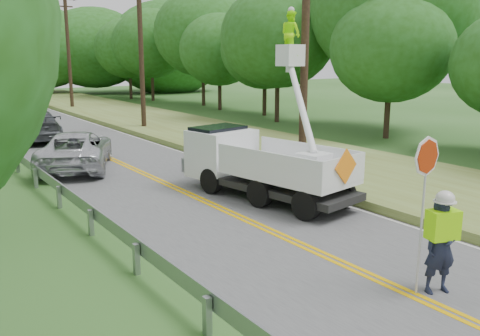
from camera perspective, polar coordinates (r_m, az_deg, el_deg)
ground at (r=11.09m, az=18.31°, el=-13.22°), size 140.00×140.00×0.00m
road at (r=21.99m, az=-11.86°, el=-0.07°), size 7.20×96.00×0.03m
guardrail at (r=21.60m, az=-22.74°, el=0.46°), size 0.18×48.00×0.77m
utility_poles at (r=26.41m, az=-4.69°, el=13.70°), size 1.60×43.30×10.00m
tall_grass_verge at (r=25.46m, az=3.01°, el=2.20°), size 7.00×96.00×0.30m
treeline_right at (r=39.27m, az=3.32°, el=14.37°), size 12.53×52.59×11.79m
flagger at (r=10.93m, az=21.43°, el=-7.31°), size 1.21×0.67×3.18m
bucket_truck at (r=17.57m, az=1.43°, el=1.89°), size 4.34×6.51×6.23m
suv_silver at (r=22.44m, az=-17.79°, el=1.92°), size 4.72×6.25×1.58m
suv_darkgrey at (r=30.78m, az=-21.73°, el=4.43°), size 3.03×5.95×1.65m
yard_sign at (r=19.28m, az=11.74°, el=-0.43°), size 0.44×0.14×0.66m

